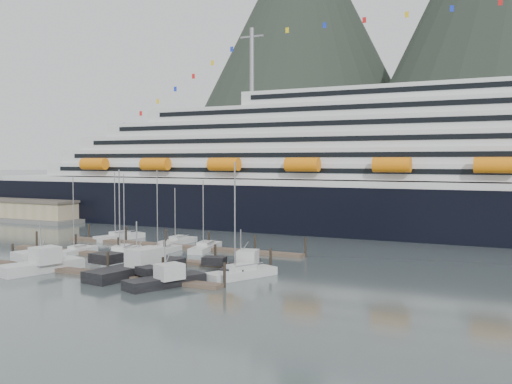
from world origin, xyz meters
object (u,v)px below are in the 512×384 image
Objects in this scene: sailboat_d at (161,251)px; sailboat_h at (241,274)px; sailboat_b at (127,254)px; sailboat_g at (205,248)px; sailboat_e at (120,237)px; trawler_e at (240,266)px; trawler_c at (136,268)px; trawler_b at (40,265)px; sailboat_a at (77,251)px; cruise_ship at (424,176)px; sailboat_c at (122,253)px; sailboat_f at (178,242)px; warehouse at (21,210)px; trawler_d at (164,280)px.

sailboat_h reaches higher than sailboat_d.
sailboat_b reaches higher than sailboat_g.
sailboat_e reaches higher than trawler_e.
sailboat_d is 0.89× the size of trawler_c.
sailboat_b is 0.85× the size of trawler_c.
sailboat_h is at bearing -58.32° from trawler_b.
cruise_ship is at bearing -44.80° from sailboat_a.
sailboat_c is 0.91× the size of trawler_c.
sailboat_f is 0.86× the size of sailboat_g.
sailboat_h is at bearing -105.99° from sailboat_e.
trawler_c is at bearing -112.22° from cruise_ship.
trawler_b is 1.15× the size of trawler_e.
sailboat_c is (-37.35, -50.72, -11.60)m from cruise_ship.
cruise_ship is 15.56× the size of sailboat_e.
trawler_b is (6.91, -14.39, 0.53)m from sailboat_a.
sailboat_b reaches higher than trawler_b.
trawler_d reaches higher than warehouse.
sailboat_b reaches higher than trawler_c.
sailboat_b is 0.86× the size of sailboat_h.
sailboat_h is 28.11m from trawler_b.
sailboat_b reaches higher than sailboat_a.
trawler_e is at bearing -25.21° from warehouse.
sailboat_h is (-12.03, -57.74, -11.58)m from cruise_ship.
sailboat_c reaches higher than sailboat_b.
sailboat_d is at bearing -1.22° from trawler_b.
cruise_ship reaches higher than trawler_d.
sailboat_e is at bearing 50.34° from trawler_c.
cruise_ship reaches higher than sailboat_c.
sailboat_f is 0.69× the size of sailboat_h.
sailboat_b reaches higher than trawler_e.
sailboat_h is at bearing -124.85° from sailboat_c.
trawler_b is at bearing -120.30° from cruise_ship.
cruise_ship reaches higher than trawler_b.
sailboat_c is 20.80m from sailboat_e.
warehouse is 99.86m from trawler_d.
sailboat_d is 25.84m from trawler_d.
sailboat_f is (-37.34, -34.97, -11.64)m from cruise_ship.
trawler_e is at bearing -128.07° from sailboat_f.
trawler_e is (14.68, -14.88, 0.44)m from sailboat_g.
warehouse is at bearing 60.19° from sailboat_d.
sailboat_c is 1.38× the size of trawler_e.
warehouse is 91.13m from trawler_c.
sailboat_b is at bearing 96.68° from sailboat_h.
sailboat_d is (-33.29, -45.93, -11.63)m from cruise_ship.
sailboat_f is at bearing -136.88° from cruise_ship.
trawler_d is at bearing -170.44° from sailboat_g.
sailboat_h is at bearing -101.77° from cruise_ship.
trawler_b is (-2.33, -15.62, 0.53)m from sailboat_b.
sailboat_f is (-0.89, 15.77, -0.01)m from sailboat_b.
sailboat_a is 0.96× the size of sailboat_b.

